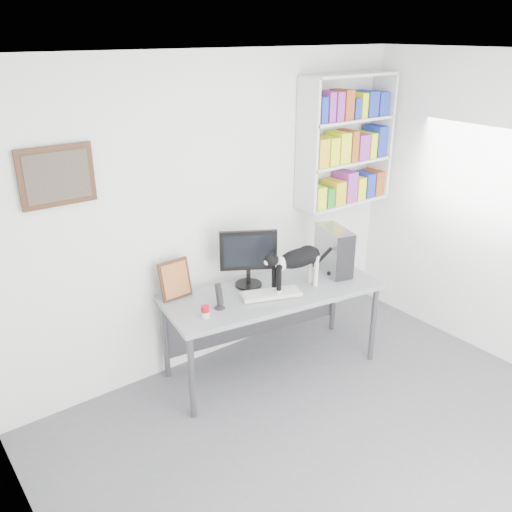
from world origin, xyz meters
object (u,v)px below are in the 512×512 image
object	(u,v)px
leaning_print	(175,279)
cat	(297,269)
desk	(272,330)
soup_can	(205,312)
speaker	(219,296)
bookshelf	(346,141)
monitor	(248,258)
keyboard	(271,294)
pc_tower	(334,250)

from	to	relation	value
leaning_print	cat	bearing A→B (deg)	-30.81
desk	soup_can	size ratio (longest dim) A/B	18.99
speaker	cat	size ratio (longest dim) A/B	0.35
bookshelf	cat	bearing A→B (deg)	-154.07
bookshelf	monitor	distance (m)	1.55
desk	soup_can	bearing A→B (deg)	-166.32
keyboard	leaning_print	xyz separation A→B (m)	(-0.64, 0.46, 0.15)
cat	bookshelf	bearing A→B (deg)	30.50
speaker	leaning_print	bearing A→B (deg)	105.67
monitor	pc_tower	bearing A→B (deg)	14.84
leaning_print	cat	world-z (taller)	cat
keyboard	leaning_print	size ratio (longest dim) A/B	1.48
desk	keyboard	xyz separation A→B (m)	(-0.08, -0.07, 0.41)
desk	speaker	size ratio (longest dim) A/B	8.51
keyboard	cat	size ratio (longest dim) A/B	0.80
leaning_print	keyboard	bearing A→B (deg)	-37.35
leaning_print	soup_can	world-z (taller)	leaning_print
monitor	cat	distance (m)	0.42
desk	soup_can	distance (m)	0.83
speaker	leaning_print	size ratio (longest dim) A/B	0.65
leaning_print	cat	xyz separation A→B (m)	(0.90, -0.49, 0.02)
leaning_print	speaker	bearing A→B (deg)	-66.30
desk	pc_tower	distance (m)	0.91
speaker	leaning_print	distance (m)	0.42
desk	pc_tower	size ratio (longest dim) A/B	4.41
desk	keyboard	size ratio (longest dim) A/B	3.72
monitor	speaker	xyz separation A→B (m)	(-0.43, -0.19, -0.15)
bookshelf	cat	size ratio (longest dim) A/B	1.98
soup_can	bookshelf	bearing A→B (deg)	13.08
monitor	speaker	size ratio (longest dim) A/B	2.38
soup_can	cat	xyz separation A→B (m)	(0.88, -0.05, 0.14)
soup_can	cat	distance (m)	0.90
pc_tower	cat	distance (m)	0.51
monitor	pc_tower	size ratio (longest dim) A/B	1.23
bookshelf	desk	world-z (taller)	bookshelf
leaning_print	cat	distance (m)	1.02
cat	keyboard	bearing A→B (deg)	176.44
desk	soup_can	world-z (taller)	soup_can
leaning_print	soup_can	xyz separation A→B (m)	(0.01, -0.44, -0.12)
bookshelf	speaker	world-z (taller)	bookshelf
desk	cat	distance (m)	0.62
desk	cat	world-z (taller)	cat
desk	monitor	distance (m)	0.69
monitor	cat	size ratio (longest dim) A/B	0.83
desk	monitor	bearing A→B (deg)	128.10
pc_tower	speaker	world-z (taller)	pc_tower
cat	soup_can	bearing A→B (deg)	-178.76
soup_can	cat	size ratio (longest dim) A/B	0.16
keyboard	pc_tower	size ratio (longest dim) A/B	1.18
keyboard	speaker	size ratio (longest dim) A/B	2.29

